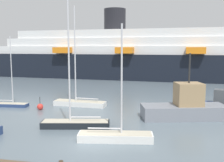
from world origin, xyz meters
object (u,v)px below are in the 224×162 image
Objects in this scene: fishing_boat_1 at (185,107)px; fishing_boat_0 at (222,103)px; sailboat_3 at (10,103)px; cruise_ship at (193,56)px; channel_buoy_0 at (40,107)px; sailboat_1 at (75,121)px; sailboat_4 at (116,135)px; sailboat_6 at (80,101)px.

fishing_boat_0 is at bearing 29.06° from fishing_boat_1.
sailboat_3 is 39.44m from cruise_ship.
sailboat_3 is at bearing -122.33° from cruise_ship.
fishing_boat_0 is 3.82× the size of channel_buoy_0.
sailboat_1 reaches higher than sailboat_3.
sailboat_4 reaches higher than fishing_boat_1.
channel_buoy_0 is at bearing 132.96° from sailboat_4.
sailboat_6 is at bearing 9.82° from sailboat_3.
fishing_boat_1 is at bearing 45.31° from sailboat_4.
sailboat_6 is 4.48m from channel_buoy_0.
fishing_boat_0 is 5.73m from fishing_boat_1.
fishing_boat_1 is (-4.17, -3.92, 0.31)m from fishing_boat_0.
sailboat_1 reaches higher than fishing_boat_1.
sailboat_3 is at bearing 139.65° from sailboat_4.
sailboat_6 is at bearing 150.07° from fishing_boat_1.
cruise_ship is (19.39, 32.25, 4.52)m from channel_buoy_0.
channel_buoy_0 is at bearing -15.11° from sailboat_3.
fishing_boat_1 reaches higher than fishing_boat_0.
cruise_ship reaches higher than fishing_boat_1.
sailboat_1 is 1.96× the size of fishing_boat_0.
fishing_boat_0 is at bearing -173.14° from sailboat_6.
channel_buoy_0 is (-19.27, -3.31, -0.46)m from fishing_boat_0.
cruise_ship reaches higher than sailboat_4.
cruise_ship is at bearing 68.38° from fishing_boat_1.
fishing_boat_0 is 0.06× the size of cruise_ship.
cruise_ship reaches higher than fishing_boat_0.
sailboat_3 is 0.70× the size of sailboat_6.
sailboat_1 is at bearing -35.18° from sailboat_3.
sailboat_3 is at bearing 161.44° from fishing_boat_1.
sailboat_1 is 1.34× the size of sailboat_3.
channel_buoy_0 is at bearing 163.50° from fishing_boat_1.
cruise_ship is at bearing 68.48° from sailboat_4.
sailboat_3 is 5.57× the size of channel_buoy_0.
fishing_boat_1 is 5.85× the size of channel_buoy_0.
sailboat_4 is 1.52× the size of fishing_boat_0.
sailboat_4 is 9.09m from fishing_boat_1.
sailboat_1 is 40.17m from cruise_ship.
sailboat_6 is at bearing -162.33° from fishing_boat_0.
sailboat_4 reaches higher than sailboat_3.
sailboat_4 is at bearing -115.46° from fishing_boat_0.
sailboat_1 is at bearing 109.68° from sailboat_6.
sailboat_4 is 0.99× the size of fishing_boat_1.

